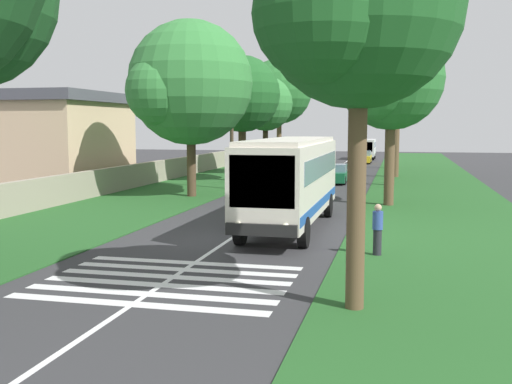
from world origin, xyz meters
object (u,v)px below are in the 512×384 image
object	(u,v)px
coach_bus	(291,177)
roadside_tree_left_3	(265,105)
roadside_tree_left_4	(278,93)
roadside_tree_right_2	(396,91)
trailing_minibus_0	(366,147)
roadside_tree_right_4	(388,81)
roadside_tree_right_3	(396,84)
roadside_building	(53,140)
trailing_car_2	(319,162)
roadside_tree_right_0	(392,74)
roadside_tree_right_1	(355,14)
pedestrian	(378,229)
trailing_car_0	(335,174)
roadside_tree_left_1	(191,87)
trailing_car_3	(363,157)
roadside_tree_left_2	(241,96)
trailing_car_1	(310,166)
utility_pole	(232,130)

from	to	relation	value
coach_bus	roadside_tree_left_3	bearing A→B (deg)	14.79
roadside_tree_left_4	roadside_tree_right_2	size ratio (longest dim) A/B	1.09
trailing_minibus_0	roadside_tree_right_4	xyz separation A→B (m)	(-44.87, -3.47, 5.05)
roadside_tree_left_4	roadside_tree_right_3	size ratio (longest dim) A/B	1.06
trailing_minibus_0	roadside_building	size ratio (longest dim) A/B	0.59
trailing_car_2	roadside_tree_right_0	xyz separation A→B (m)	(-16.24, -7.19, 7.22)
roadside_tree_right_1	pedestrian	bearing A→B (deg)	-3.90
roadside_tree_right_1	roadside_tree_right_3	world-z (taller)	roadside_tree_right_3
roadside_tree_left_4	trailing_car_0	bearing A→B (deg)	-155.61
roadside_tree_left_1	roadside_tree_right_3	xyz separation A→B (m)	(16.66, -11.79, 1.09)
roadside_tree_left_3	pedestrian	size ratio (longest dim) A/B	5.00
trailing_car_3	roadside_tree_left_2	size ratio (longest dim) A/B	0.45
coach_bus	roadside_tree_left_3	size ratio (longest dim) A/B	1.32
trailing_car_1	pedestrian	distance (m)	34.51
trailing_car_3	roadside_tree_right_3	world-z (taller)	roadside_tree_right_3
roadside_tree_right_0	roadside_tree_right_1	xyz separation A→B (m)	(-30.15, 0.38, -1.14)
roadside_tree_right_2	roadside_tree_left_3	bearing A→B (deg)	133.59
trailing_car_0	roadside_tree_right_0	size ratio (longest dim) A/B	0.42
trailing_car_3	roadside_building	size ratio (longest dim) A/B	0.42
coach_bus	roadside_tree_right_0	world-z (taller)	roadside_tree_right_0
coach_bus	trailing_car_0	world-z (taller)	coach_bus
trailing_car_3	utility_pole	world-z (taller)	utility_pole
roadside_tree_right_4	trailing_car_3	bearing A→B (deg)	5.25
trailing_car_0	roadside_building	distance (m)	20.34
trailing_car_1	roadside_tree_right_2	size ratio (longest dim) A/B	0.42
roadside_tree_left_2	roadside_tree_right_2	size ratio (longest dim) A/B	0.93
roadside_tree_left_1	roadside_tree_right_1	size ratio (longest dim) A/B	1.14
coach_bus	roadside_tree_right_2	bearing A→B (deg)	-5.83
roadside_tree_right_2	roadside_building	distance (m)	33.62
trailing_car_0	roadside_tree_right_1	world-z (taller)	roadside_tree_right_1
roadside_tree_right_0	roadside_tree_right_3	distance (m)	7.15
trailing_car_3	roadside_tree_left_1	xyz separation A→B (m)	(-34.91, 8.20, 5.91)
trailing_car_1	trailing_car_3	bearing A→B (deg)	-13.23
roadside_building	roadside_tree_right_4	bearing A→B (deg)	-101.57
trailing_car_3	roadside_tree_right_1	xyz separation A→B (m)	(-55.53, -3.01, 6.09)
trailing_minibus_0	roadside_tree_right_0	bearing A→B (deg)	-174.07
trailing_minibus_0	utility_pole	distance (m)	39.51
roadside_tree_left_2	roadside_tree_left_3	xyz separation A→B (m)	(6.94, -0.35, -0.49)
roadside_tree_right_1	pedestrian	distance (m)	8.31
trailing_car_0	roadside_tree_left_2	xyz separation A→B (m)	(-0.50, 7.15, 5.81)
trailing_minibus_0	roadside_tree_right_0	xyz separation A→B (m)	(-33.59, -3.49, 6.34)
coach_bus	roadside_tree_left_2	distance (m)	21.69
trailing_minibus_0	utility_pole	bearing A→B (deg)	170.12
trailing_minibus_0	roadside_tree_right_0	distance (m)	34.36
trailing_car_2	roadside_tree_left_4	distance (m)	8.47
trailing_car_2	roadside_tree_right_2	xyz separation A→B (m)	(1.44, -7.29, 6.99)
trailing_car_2	utility_pole	size ratio (longest dim) A/B	0.57
trailing_car_3	utility_pole	distance (m)	31.58
trailing_car_2	roadside_tree_right_3	size ratio (longest dim) A/B	0.41
roadside_tree_left_3	trailing_car_1	bearing A→B (deg)	-59.13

